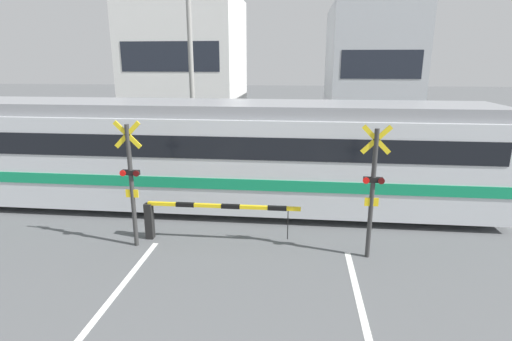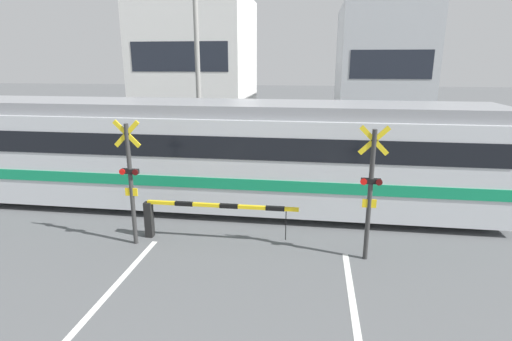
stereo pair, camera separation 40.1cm
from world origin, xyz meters
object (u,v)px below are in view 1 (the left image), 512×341
Objects in this scene: crossing_barrier_near at (191,213)px; crossing_signal_left at (131,179)px; crossing_barrier_far at (308,162)px; crossing_signal_right at (373,187)px; commuter_train at (161,151)px.

crossing_barrier_near is 1.27× the size of crossing_signal_left.
crossing_barrier_near is 1.74m from crossing_signal_left.
crossing_barrier_far is 1.27× the size of crossing_signal_right.
crossing_barrier_far is 7.79m from crossing_signal_left.
crossing_signal_left is at bearing -161.25° from crossing_barrier_near.
commuter_train reaches higher than crossing_barrier_far.
commuter_train is 6.37× the size of crossing_signal_right.
crossing_barrier_near is 6.63m from crossing_barrier_far.
crossing_signal_left is (-4.46, -6.30, 1.02)m from crossing_barrier_far.
crossing_signal_left reaches higher than crossing_barrier_near.
crossing_barrier_far is (4.76, 3.23, -1.04)m from commuter_train.
crossing_barrier_near is at bearing -118.12° from crossing_barrier_far.
crossing_signal_left is at bearing -84.48° from commuter_train.
commuter_train is 6.37× the size of crossing_signal_left.
crossing_signal_left is (0.30, -3.07, -0.03)m from commuter_train.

